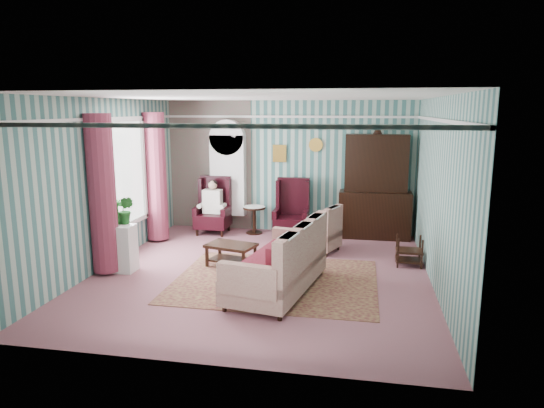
% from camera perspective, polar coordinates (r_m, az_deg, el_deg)
% --- Properties ---
extents(floor, '(6.00, 6.00, 0.00)m').
position_cam_1_polar(floor, '(8.21, -1.28, -8.18)').
color(floor, '#8E525C').
rests_on(floor, ground).
extents(room_shell, '(5.53, 6.02, 2.91)m').
position_cam_1_polar(room_shell, '(8.10, -5.39, 6.06)').
color(room_shell, '#396764').
rests_on(room_shell, ground).
extents(bookcase, '(0.80, 0.28, 2.24)m').
position_cam_1_polar(bookcase, '(10.95, -5.19, 2.70)').
color(bookcase, silver).
rests_on(bookcase, floor).
extents(dresser_hutch, '(1.50, 0.56, 2.36)m').
position_cam_1_polar(dresser_hutch, '(10.42, 12.10, 2.40)').
color(dresser_hutch, black).
rests_on(dresser_hutch, floor).
extents(wingback_left, '(0.76, 0.80, 1.25)m').
position_cam_1_polar(wingback_left, '(10.74, -6.99, -0.19)').
color(wingback_left, black).
rests_on(wingback_left, floor).
extents(wingback_right, '(0.76, 0.80, 1.25)m').
position_cam_1_polar(wingback_right, '(10.35, 2.29, -0.53)').
color(wingback_right, black).
rests_on(wingback_right, floor).
extents(seated_woman, '(0.44, 0.40, 1.18)m').
position_cam_1_polar(seated_woman, '(10.75, -6.98, -0.37)').
color(seated_woman, silver).
rests_on(seated_woman, floor).
extents(round_side_table, '(0.50, 0.50, 0.60)m').
position_cam_1_polar(round_side_table, '(10.72, -2.11, -1.91)').
color(round_side_table, black).
rests_on(round_side_table, floor).
extents(nest_table, '(0.45, 0.38, 0.54)m').
position_cam_1_polar(nest_table, '(8.87, 15.83, -5.31)').
color(nest_table, black).
rests_on(nest_table, floor).
extents(plant_stand, '(0.55, 0.35, 0.80)m').
position_cam_1_polar(plant_stand, '(8.63, -17.58, -4.98)').
color(plant_stand, silver).
rests_on(plant_stand, floor).
extents(rug, '(3.20, 2.60, 0.01)m').
position_cam_1_polar(rug, '(7.88, 0.42, -8.98)').
color(rug, '#47171A').
rests_on(rug, floor).
extents(sofa, '(1.40, 2.32, 1.14)m').
position_cam_1_polar(sofa, '(7.28, 0.59, -6.02)').
color(sofa, beige).
rests_on(sofa, floor).
extents(floral_armchair, '(1.06, 1.00, 0.94)m').
position_cam_1_polar(floral_armchair, '(9.39, 5.60, -2.76)').
color(floral_armchair, beige).
rests_on(floral_armchair, floor).
extents(coffee_table, '(0.93, 0.73, 0.40)m').
position_cam_1_polar(coffee_table, '(8.54, -4.82, -6.02)').
color(coffee_table, black).
rests_on(coffee_table, floor).
extents(potted_plant_a, '(0.42, 0.40, 0.38)m').
position_cam_1_polar(potted_plant_a, '(8.46, -18.65, -1.24)').
color(potted_plant_a, '#1D5A1C').
rests_on(potted_plant_a, plant_stand).
extents(potted_plant_b, '(0.27, 0.22, 0.48)m').
position_cam_1_polar(potted_plant_b, '(8.53, -16.80, -0.70)').
color(potted_plant_b, '#285119').
rests_on(potted_plant_b, plant_stand).
extents(potted_plant_c, '(0.28, 0.28, 0.40)m').
position_cam_1_polar(potted_plant_c, '(8.61, -17.77, -0.89)').
color(potted_plant_c, '#29591B').
rests_on(potted_plant_c, plant_stand).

